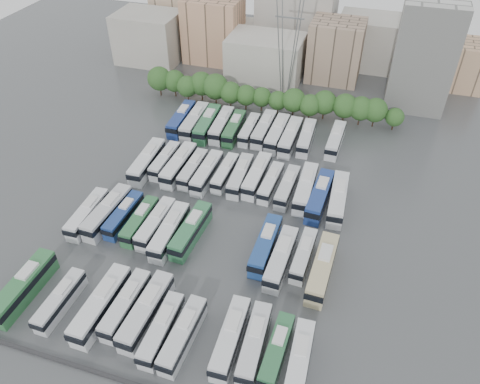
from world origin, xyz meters
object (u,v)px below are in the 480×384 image
(bus_r0_s12, at_px, (277,351))
(bus_r1_s12, at_px, (304,255))
(bus_r1_s13, at_px, (322,268))
(bus_r2_s5, at_px, (207,172))
(bus_r0_s7, at_px, (162,329))
(bus_r3_s7, at_px, (264,129))
(bus_r1_s3, at_px, (140,221))
(bus_r3_s10, at_px, (306,137))
(bus_r1_s10, at_px, (266,245))
(bus_r3_s1, at_px, (181,119))
(bus_r2_s9, at_px, (271,183))
(bus_r1_s4, at_px, (156,223))
(bus_r2_s2, at_px, (165,160))
(bus_r2_s7, at_px, (240,175))
(bus_r2_s11, at_px, (305,188))
(bus_r3_s6, at_px, (249,129))
(electricity_pylon, at_px, (289,28))
(bus_r3_s8, at_px, (277,133))
(bus_r3_s4, at_px, (222,125))
(bus_r1_s2, at_px, (124,215))
(bus_r0_s6, at_px, (146,311))
(bus_r0_s11, at_px, (254,343))
(bus_r2_s6, at_px, (225,173))
(bus_r2_s4, at_px, (193,169))
(bus_r2_s12, at_px, (320,196))
(bus_r0_s4, at_px, (101,304))
(bus_r2_s13, at_px, (338,199))
(bus_r3_s2, at_px, (195,121))
(bus_r0_s13, at_px, (299,362))
(bus_r2_s10, at_px, (287,187))
(bus_r3_s3, at_px, (207,124))
(apartment_tower, at_px, (424,54))
(bus_r3_s9, at_px, (290,137))
(bus_r0_s10, at_px, (230,337))
(bus_r0_s0, at_px, (24,287))
(bus_r1_s0, at_px, (88,214))
(bus_r2_s3, at_px, (179,165))
(bus_r0_s5, at_px, (126,305))
(bus_r3_s5, at_px, (234,128))
(bus_r0_s8, at_px, (183,335))
(bus_r0_s2, at_px, (60,300))
(bus_r2_s1, at_px, (147,161))
(bus_r1_s11, at_px, (281,258))

(bus_r0_s12, xyz_separation_m, bus_r1_s12, (-0.05, 18.52, -0.03))
(bus_r1_s13, xyz_separation_m, bus_r2_s5, (-26.66, 18.51, -0.19))
(bus_r0_s7, xyz_separation_m, bus_r3_s7, (-0.20, 55.93, 0.22))
(bus_r1_s3, xyz_separation_m, bus_r3_s10, (23.09, 35.96, 0.13))
(bus_r1_s10, distance_m, bus_r1_s12, 6.55)
(bus_r2_s5, distance_m, bus_r3_s1, 22.24)
(bus_r2_s9, bearing_deg, bus_r1_s4, -130.53)
(bus_r1_s10, distance_m, bus_r2_s2, 31.96)
(bus_r2_s7, bearing_deg, bus_r1_s4, -121.55)
(bus_r2_s11, height_order, bus_r3_s6, bus_r2_s11)
(electricity_pylon, xyz_separation_m, bus_r3_s8, (2.98, -20.19, -16.65))
(bus_r3_s4, bearing_deg, bus_r1_s2, -103.70)
(bus_r0_s6, height_order, bus_r0_s11, bus_r0_s6)
(bus_r2_s6, height_order, bus_r3_s10, bus_r3_s10)
(bus_r2_s2, distance_m, bus_r3_s7, 24.52)
(bus_r2_s4, relative_size, bus_r3_s6, 1.02)
(bus_r0_s7, xyz_separation_m, bus_r1_s2, (-16.87, 20.10, -0.05))
(bus_r2_s12, distance_m, bus_r3_s8, 23.23)
(bus_r0_s4, relative_size, bus_r1_s3, 1.20)
(electricity_pylon, height_order, bus_r0_s7, electricity_pylon)
(bus_r2_s13, bearing_deg, bus_r3_s10, 114.49)
(bus_r2_s2, bearing_deg, bus_r3_s2, 89.32)
(bus_r0_s13, bearing_deg, bus_r2_s10, 103.20)
(bus_r3_s3, bearing_deg, bus_r2_s9, -43.34)
(bus_r2_s13, bearing_deg, apartment_tower, 72.75)
(bus_r1_s10, bearing_deg, bus_r3_s9, 96.00)
(bus_r0_s10, bearing_deg, bus_r2_s6, 108.16)
(bus_r0_s7, distance_m, bus_r3_s2, 56.62)
(electricity_pylon, relative_size, bus_r1_s2, 2.99)
(bus_r3_s6, xyz_separation_m, bus_r3_s10, (13.26, 0.38, 0.16))
(bus_r2_s10, distance_m, bus_r3_s1, 34.48)
(bus_r3_s1, bearing_deg, bus_r0_s11, -60.18)
(bus_r0_s6, height_order, bus_r3_s2, bus_r3_s2)
(bus_r0_s0, height_order, bus_r3_s3, bus_r3_s3)
(bus_r0_s0, height_order, bus_r3_s10, bus_r0_s0)
(bus_r3_s3, distance_m, bus_r3_s4, 3.34)
(bus_r1_s0, bearing_deg, bus_r2_s11, 25.91)
(bus_r1_s2, bearing_deg, bus_r1_s12, 1.95)
(bus_r1_s10, distance_m, bus_r2_s3, 28.56)
(bus_r2_s11, bearing_deg, bus_r3_s10, 99.57)
(electricity_pylon, bearing_deg, bus_r1_s2, -107.18)
(bus_r0_s5, bearing_deg, bus_r2_s3, 101.55)
(bus_r3_s2, bearing_deg, bus_r2_s6, -53.20)
(bus_r3_s3, xyz_separation_m, bus_r3_s5, (6.45, 0.26, -0.18))
(bus_r1_s12, xyz_separation_m, bus_r2_s12, (-0.08, 15.57, 0.39))
(bus_r1_s10, distance_m, bus_r3_s10, 35.21)
(bus_r3_s5, xyz_separation_m, bus_r3_s7, (6.72, 1.59, 0.09))
(bus_r0_s8, bearing_deg, bus_r0_s13, 4.55)
(bus_r0_s2, height_order, bus_r2_s1, bus_r2_s1)
(bus_r1_s3, xyz_separation_m, bus_r1_s11, (26.28, -1.36, 0.22))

